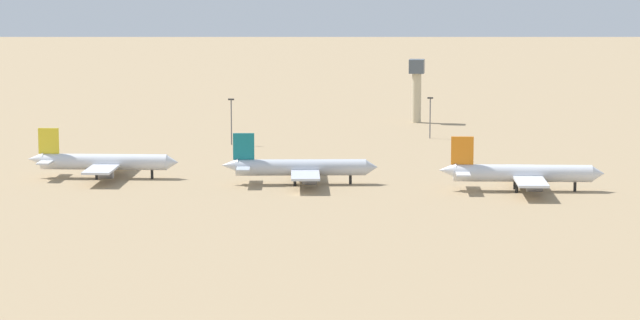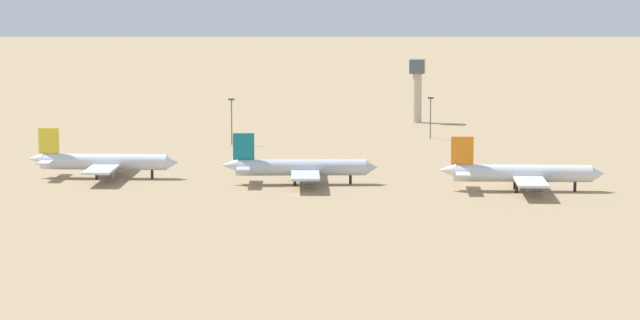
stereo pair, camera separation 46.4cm
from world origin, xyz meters
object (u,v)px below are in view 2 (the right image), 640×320
Objects in this scene: parked_jet_teal_3 at (299,168)px; light_pole_east at (232,118)px; light_pole_mid at (431,114)px; parked_jet_yellow_2 at (103,162)px; parked_jet_orange_4 at (521,173)px; control_tower at (417,84)px.

light_pole_east is at bearing 105.05° from parked_jet_teal_3.
parked_jet_yellow_2 is at bearing -130.29° from light_pole_mid.
parked_jet_yellow_2 is 2.79× the size of light_pole_east.
light_pole_mid is at bearing 44.24° from parked_jet_yellow_2.
control_tower is (-36.61, 139.92, 8.83)m from parked_jet_orange_4.
control_tower reaches higher than parked_jet_yellow_2.
light_pole_east reaches higher than parked_jet_teal_3.
control_tower is (71.30, 135.30, 8.95)m from parked_jet_yellow_2.
light_pole_mid is (78.90, 93.08, 3.44)m from parked_jet_yellow_2.
parked_jet_teal_3 is 55.67m from parked_jet_orange_4.
light_pole_east is (-59.18, -23.95, 0.57)m from light_pole_mid.
parked_jet_orange_4 is (107.91, -4.63, 0.13)m from parked_jet_yellow_2.
control_tower is at bearing 98.63° from parked_jet_orange_4.
light_pole_mid is (-29.01, 97.71, 3.31)m from parked_jet_orange_4.
parked_jet_orange_4 is 144.90m from control_tower.
parked_jet_orange_4 is 115.03m from light_pole_east.
light_pole_east is at bearing 68.60° from parked_jet_yellow_2.
parked_jet_orange_4 reaches higher than light_pole_mid.
light_pole_east reaches higher than light_pole_mid.
parked_jet_teal_3 reaches higher than parked_jet_yellow_2.
control_tower is 43.25m from light_pole_mid.
parked_jet_teal_3 is 0.97× the size of parked_jet_orange_4.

